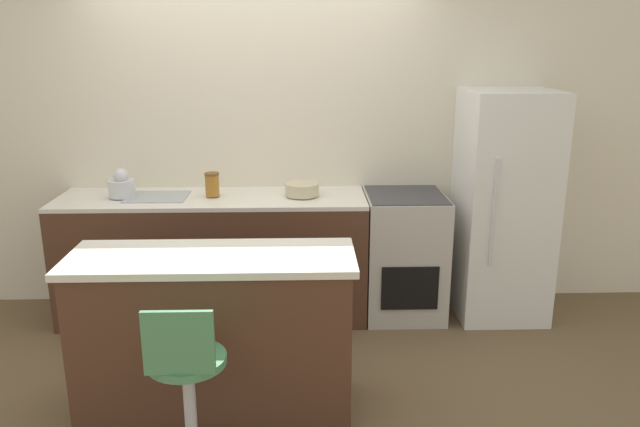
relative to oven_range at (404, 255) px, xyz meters
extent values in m
plane|color=brown|center=(-1.10, -0.34, -0.47)|extent=(14.00, 14.00, 0.00)
cube|color=beige|center=(-1.10, 0.35, 0.83)|extent=(8.00, 0.06, 2.60)
cube|color=#4C2D1E|center=(-1.44, 0.00, -0.02)|extent=(2.27, 0.63, 0.91)
cube|color=silver|center=(-1.44, 0.00, 0.45)|extent=(2.27, 0.63, 0.03)
cube|color=#9EA3A8|center=(-1.83, 0.00, 0.47)|extent=(0.44, 0.35, 0.01)
cube|color=#4C2D1E|center=(-1.26, -1.27, -0.02)|extent=(1.50, 0.52, 0.90)
cube|color=silver|center=(-1.26, -1.27, 0.44)|extent=(1.56, 0.56, 0.04)
cube|color=#B7B2A8|center=(0.00, 0.00, 0.00)|extent=(0.59, 0.63, 0.94)
cube|color=black|center=(0.00, -0.32, -0.14)|extent=(0.41, 0.01, 0.33)
cube|color=#333338|center=(0.00, 0.00, 0.47)|extent=(0.56, 0.60, 0.01)
cube|color=silver|center=(0.73, -0.01, 0.38)|extent=(0.64, 0.66, 1.71)
cube|color=silver|center=(0.56, -0.35, 0.43)|extent=(0.02, 0.02, 0.77)
cylinder|color=#B7B7BC|center=(-1.32, -1.79, -0.18)|extent=(0.06, 0.06, 0.57)
cylinder|color=#478456|center=(-1.32, -1.79, 0.12)|extent=(0.38, 0.38, 0.04)
cube|color=#478456|center=(-1.32, -1.95, 0.29)|extent=(0.32, 0.02, 0.31)
cylinder|color=silver|center=(-2.09, 0.00, 0.53)|extent=(0.19, 0.19, 0.12)
sphere|color=silver|center=(-2.09, 0.00, 0.63)|extent=(0.11, 0.11, 0.11)
cylinder|color=#C1B28E|center=(-0.77, 0.00, 0.52)|extent=(0.25, 0.25, 0.09)
cylinder|color=#9E6623|center=(-1.43, 0.00, 0.55)|extent=(0.10, 0.10, 0.16)
cylinder|color=brown|center=(-1.43, 0.00, 0.64)|extent=(0.11, 0.11, 0.02)
camera|label=1|loc=(-0.77, -4.46, 1.60)|focal=35.00mm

